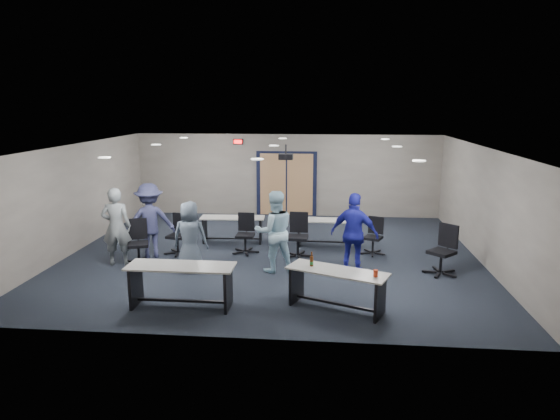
# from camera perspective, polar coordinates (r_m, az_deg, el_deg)

# --- Properties ---
(floor) EXTENTS (10.00, 10.00, 0.00)m
(floor) POSITION_cam_1_polar(r_m,az_deg,el_deg) (12.47, -0.92, -5.15)
(floor) COLOR black
(floor) RESTS_ON ground
(back_wall) EXTENTS (10.00, 0.04, 2.70)m
(back_wall) POSITION_cam_1_polar(r_m,az_deg,el_deg) (16.55, 0.76, 3.99)
(back_wall) COLOR gray
(back_wall) RESTS_ON floor
(front_wall) EXTENTS (10.00, 0.04, 2.70)m
(front_wall) POSITION_cam_1_polar(r_m,az_deg,el_deg) (7.81, -4.55, -5.50)
(front_wall) COLOR gray
(front_wall) RESTS_ON floor
(left_wall) EXTENTS (0.04, 9.00, 2.70)m
(left_wall) POSITION_cam_1_polar(r_m,az_deg,el_deg) (13.61, -22.36, 1.26)
(left_wall) COLOR gray
(left_wall) RESTS_ON floor
(right_wall) EXTENTS (0.04, 9.00, 2.70)m
(right_wall) POSITION_cam_1_polar(r_m,az_deg,el_deg) (12.62, 22.26, 0.47)
(right_wall) COLOR gray
(right_wall) RESTS_ON floor
(ceiling) EXTENTS (10.00, 9.00, 0.04)m
(ceiling) POSITION_cam_1_polar(r_m,az_deg,el_deg) (11.94, -0.96, 7.31)
(ceiling) COLOR white
(ceiling) RESTS_ON back_wall
(double_door) EXTENTS (2.00, 0.07, 2.20)m
(double_door) POSITION_cam_1_polar(r_m,az_deg,el_deg) (16.56, 0.75, 2.94)
(double_door) COLOR black
(double_door) RESTS_ON back_wall
(exit_sign) EXTENTS (0.32, 0.07, 0.18)m
(exit_sign) POSITION_cam_1_polar(r_m,az_deg,el_deg) (16.58, -4.82, 7.78)
(exit_sign) COLOR black
(exit_sign) RESTS_ON back_wall
(ceiling_projector) EXTENTS (0.35, 0.32, 0.37)m
(ceiling_projector) POSITION_cam_1_polar(r_m,az_deg,el_deg) (12.44, 0.67, 6.14)
(ceiling_projector) COLOR black
(ceiling_projector) RESTS_ON ceiling
(ceiling_can_lights) EXTENTS (6.24, 5.74, 0.02)m
(ceiling_can_lights) POSITION_cam_1_polar(r_m,az_deg,el_deg) (12.19, -0.83, 7.27)
(ceiling_can_lights) COLOR white
(ceiling_can_lights) RESTS_ON ceiling
(table_front_left) EXTENTS (1.97, 0.67, 0.80)m
(table_front_left) POSITION_cam_1_polar(r_m,az_deg,el_deg) (9.44, -11.22, -7.68)
(table_front_left) COLOR #B3B2A9
(table_front_left) RESTS_ON floor
(table_front_right) EXTENTS (1.93, 1.28, 1.02)m
(table_front_right) POSITION_cam_1_polar(r_m,az_deg,el_deg) (9.22, 6.52, -8.19)
(table_front_right) COLOR #B3B2A9
(table_front_right) RESTS_ON floor
(table_back_left) EXTENTS (1.74, 0.66, 0.69)m
(table_back_left) POSITION_cam_1_polar(r_m,az_deg,el_deg) (13.53, -5.44, -1.71)
(table_back_left) COLOR #B3B2A9
(table_back_left) RESTS_ON floor
(table_back_right) EXTENTS (1.73, 0.60, 0.70)m
(table_back_right) POSITION_cam_1_polar(r_m,az_deg,el_deg) (13.22, 5.55, -2.04)
(table_back_right) COLOR #B3B2A9
(table_back_right) RESTS_ON floor
(chair_back_a) EXTENTS (0.74, 0.74, 1.01)m
(chair_back_a) POSITION_cam_1_polar(r_m,az_deg,el_deg) (12.67, -11.67, -2.76)
(chair_back_a) COLOR black
(chair_back_a) RESTS_ON floor
(chair_back_b) EXTENTS (0.63, 0.63, 1.00)m
(chair_back_b) POSITION_cam_1_polar(r_m,az_deg,el_deg) (12.51, -4.00, -2.74)
(chair_back_b) COLOR black
(chair_back_b) RESTS_ON floor
(chair_back_c) EXTENTS (0.71, 0.71, 1.08)m
(chair_back_c) POSITION_cam_1_polar(r_m,az_deg,el_deg) (12.16, 2.06, -2.95)
(chair_back_c) COLOR black
(chair_back_c) RESTS_ON floor
(chair_back_d) EXTENTS (0.77, 0.77, 0.93)m
(chair_back_d) POSITION_cam_1_polar(r_m,az_deg,el_deg) (12.61, 10.60, -2.96)
(chair_back_d) COLOR black
(chair_back_d) RESTS_ON floor
(chair_loose_left) EXTENTS (0.85, 0.85, 1.05)m
(chair_loose_left) POSITION_cam_1_polar(r_m,az_deg,el_deg) (12.08, -15.92, -3.60)
(chair_loose_left) COLOR black
(chair_loose_left) RESTS_ON floor
(chair_loose_right) EXTENTS (0.98, 0.98, 1.11)m
(chair_loose_right) POSITION_cam_1_polar(r_m,az_deg,el_deg) (11.49, 17.99, -4.40)
(chair_loose_right) COLOR black
(chair_loose_right) RESTS_ON floor
(person_gray) EXTENTS (0.73, 0.55, 1.83)m
(person_gray) POSITION_cam_1_polar(r_m,az_deg,el_deg) (12.10, -18.21, -1.81)
(person_gray) COLOR gray
(person_gray) RESTS_ON floor
(person_plaid) EXTENTS (0.79, 0.52, 1.60)m
(person_plaid) POSITION_cam_1_polar(r_m,az_deg,el_deg) (11.23, -10.25, -3.05)
(person_plaid) COLOR #4F5D6D
(person_plaid) RESTS_ON floor
(person_lightblue) EXTENTS (1.06, 0.94, 1.83)m
(person_lightblue) POSITION_cam_1_polar(r_m,az_deg,el_deg) (11.07, -0.64, -2.46)
(person_lightblue) COLOR #C0EBFF
(person_lightblue) RESTS_ON floor
(person_navy) EXTENTS (1.15, 0.79, 1.82)m
(person_navy) POSITION_cam_1_polar(r_m,az_deg,el_deg) (10.98, 8.49, -2.75)
(person_navy) COLOR #1B1D97
(person_navy) RESTS_ON floor
(person_back) EXTENTS (1.35, 1.07, 1.83)m
(person_back) POSITION_cam_1_polar(r_m,az_deg,el_deg) (12.46, -14.66, -1.20)
(person_back) COLOR navy
(person_back) RESTS_ON floor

